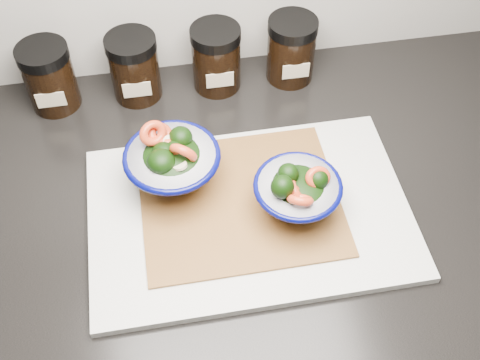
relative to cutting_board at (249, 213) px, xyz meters
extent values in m
cube|color=black|center=(-0.07, 0.04, -0.48)|extent=(3.43, 0.58, 0.86)
cube|color=black|center=(-0.07, 0.04, -0.03)|extent=(3.50, 0.60, 0.04)
cube|color=beige|center=(0.00, 0.00, 0.00)|extent=(0.45, 0.30, 0.01)
cube|color=#A26A30|center=(-0.01, 0.02, 0.01)|extent=(0.28, 0.24, 0.00)
cylinder|color=white|center=(-0.10, 0.07, 0.01)|extent=(0.05, 0.05, 0.01)
ellipsoid|color=white|center=(-0.10, 0.07, 0.03)|extent=(0.08, 0.08, 0.03)
torus|color=#040749|center=(-0.10, 0.07, 0.07)|extent=(0.14, 0.14, 0.01)
torus|color=#040749|center=(-0.10, 0.07, 0.05)|extent=(0.11, 0.11, 0.00)
ellipsoid|color=black|center=(-0.10, 0.07, 0.06)|extent=(0.10, 0.10, 0.05)
ellipsoid|color=black|center=(-0.09, 0.07, 0.07)|extent=(0.03, 0.03, 0.03)
cylinder|color=#477233|center=(-0.09, 0.07, 0.06)|extent=(0.01, 0.01, 0.02)
ellipsoid|color=black|center=(-0.11, 0.07, 0.07)|extent=(0.04, 0.04, 0.04)
cylinder|color=#477233|center=(-0.11, 0.07, 0.06)|extent=(0.01, 0.02, 0.02)
ellipsoid|color=black|center=(-0.08, 0.09, 0.08)|extent=(0.03, 0.03, 0.03)
cylinder|color=#477233|center=(-0.08, 0.09, 0.07)|extent=(0.01, 0.01, 0.02)
ellipsoid|color=black|center=(-0.11, 0.05, 0.08)|extent=(0.04, 0.04, 0.03)
cylinder|color=#477233|center=(-0.11, 0.05, 0.06)|extent=(0.02, 0.01, 0.03)
torus|color=#E4482B|center=(-0.11, 0.09, 0.07)|extent=(0.06, 0.06, 0.04)
torus|color=#E4482B|center=(-0.12, 0.09, 0.09)|extent=(0.05, 0.05, 0.04)
torus|color=#E4482B|center=(-0.11, 0.10, 0.08)|extent=(0.05, 0.06, 0.05)
torus|color=#E4482B|center=(-0.08, 0.05, 0.08)|extent=(0.05, 0.05, 0.06)
cylinder|color=#CCBC8E|center=(-0.09, 0.04, 0.08)|extent=(0.02, 0.02, 0.01)
cylinder|color=#CCBC8E|center=(-0.10, 0.08, 0.08)|extent=(0.02, 0.02, 0.02)
cylinder|color=white|center=(0.06, -0.01, 0.01)|extent=(0.04, 0.04, 0.01)
ellipsoid|color=white|center=(0.06, -0.01, 0.03)|extent=(0.07, 0.07, 0.03)
torus|color=#040749|center=(0.06, -0.01, 0.06)|extent=(0.12, 0.12, 0.01)
torus|color=#040749|center=(0.06, -0.01, 0.05)|extent=(0.10, 0.10, 0.00)
ellipsoid|color=black|center=(0.06, -0.01, 0.05)|extent=(0.09, 0.09, 0.04)
ellipsoid|color=black|center=(0.05, 0.00, 0.08)|extent=(0.03, 0.03, 0.03)
cylinder|color=#477233|center=(0.05, 0.00, 0.07)|extent=(0.01, 0.01, 0.02)
ellipsoid|color=black|center=(0.09, -0.01, 0.07)|extent=(0.03, 0.03, 0.03)
cylinder|color=#477233|center=(0.09, -0.01, 0.06)|extent=(0.01, 0.01, 0.02)
ellipsoid|color=black|center=(0.04, -0.03, 0.08)|extent=(0.03, 0.03, 0.03)
cylinder|color=#477233|center=(0.04, -0.03, 0.07)|extent=(0.01, 0.01, 0.02)
torus|color=#E4482B|center=(0.05, -0.02, 0.07)|extent=(0.04, 0.04, 0.04)
torus|color=#E4482B|center=(0.06, -0.02, 0.07)|extent=(0.03, 0.04, 0.04)
torus|color=#E4482B|center=(0.06, -0.04, 0.07)|extent=(0.05, 0.05, 0.03)
torus|color=#E4482B|center=(0.09, -0.01, 0.07)|extent=(0.04, 0.04, 0.04)
cylinder|color=#CCBC8E|center=(0.05, 0.01, 0.07)|extent=(0.02, 0.02, 0.01)
cylinder|color=black|center=(-0.27, 0.28, 0.04)|extent=(0.08, 0.08, 0.09)
cylinder|color=black|center=(-0.27, 0.28, 0.10)|extent=(0.08, 0.08, 0.02)
cube|color=#C6B793|center=(-0.27, 0.24, 0.04)|extent=(0.04, 0.00, 0.03)
cylinder|color=black|center=(-0.14, 0.28, 0.04)|extent=(0.08, 0.08, 0.09)
cylinder|color=black|center=(-0.14, 0.28, 0.10)|extent=(0.08, 0.08, 0.02)
cube|color=#C6B793|center=(-0.14, 0.24, 0.04)|extent=(0.05, 0.00, 0.03)
cylinder|color=black|center=(0.00, 0.28, 0.04)|extent=(0.08, 0.08, 0.09)
cylinder|color=black|center=(0.00, 0.28, 0.10)|extent=(0.08, 0.08, 0.02)
cube|color=#C6B793|center=(0.00, 0.24, 0.04)|extent=(0.04, 0.00, 0.03)
cylinder|color=black|center=(0.12, 0.28, 0.04)|extent=(0.08, 0.08, 0.09)
cylinder|color=black|center=(0.12, 0.28, 0.10)|extent=(0.08, 0.08, 0.02)
cube|color=#C6B793|center=(0.12, 0.24, 0.04)|extent=(0.04, 0.00, 0.03)
camera|label=1|loc=(-0.10, -0.49, 0.69)|focal=45.00mm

